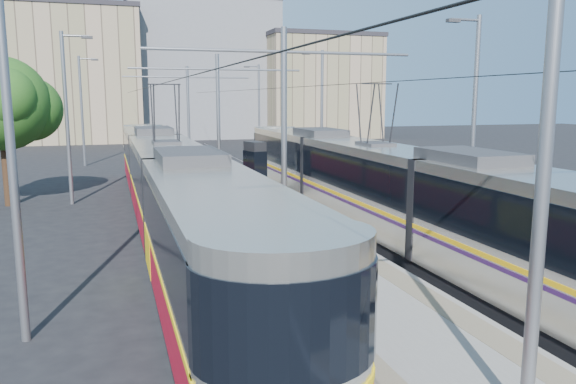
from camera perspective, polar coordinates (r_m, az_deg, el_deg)
name	(u,v)px	position (r m, az deg, el deg)	size (l,w,h in m)	color
ground	(394,333)	(12.65, 10.71, -13.90)	(160.00, 160.00, 0.00)	black
platform	(231,196)	(28.17, -5.81, -0.42)	(4.00, 50.00, 0.30)	gray
tactile_strip_left	(202,195)	(27.89, -8.74, -0.26)	(0.70, 50.00, 0.01)	gray
tactile_strip_right	(259,192)	(28.47, -2.96, 0.03)	(0.70, 50.00, 0.01)	gray
rails	(231,199)	(28.20, -5.81, -0.69)	(8.71, 70.00, 0.03)	gray
tram_left	(168,185)	(21.94, -12.10, 0.69)	(2.43, 32.05, 5.50)	black
tram_right	(374,184)	(20.94, 8.76, 0.80)	(2.43, 28.30, 5.50)	black
catenary	(243,109)	(24.98, -4.63, 8.42)	(9.20, 70.00, 7.00)	slate
street_lamps	(215,113)	(31.69, -7.44, 7.98)	(15.18, 38.22, 8.00)	slate
shelter	(255,167)	(27.73, -3.37, 2.60)	(0.99, 1.31, 2.59)	black
tree	(9,105)	(29.15, -26.50, 7.89)	(4.75, 4.39, 6.90)	#382314
building_left	(67,75)	(70.36, -21.56, 10.99)	(16.32, 12.24, 15.15)	#9C846A
building_centre	(201,70)	(75.17, -8.87, 12.16)	(18.36, 14.28, 17.16)	slate
building_right	(318,86)	(72.85, 3.06, 10.66)	(14.28, 10.20, 12.87)	#9C846A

